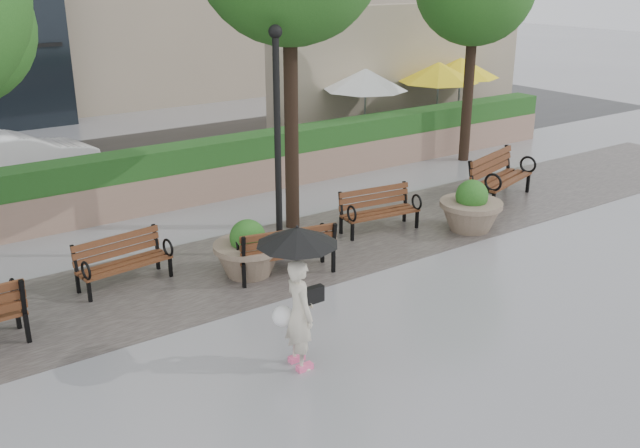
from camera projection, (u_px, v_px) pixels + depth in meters
ground at (363, 324)px, 10.81m from camera, size 100.00×100.00×0.00m
cobble_strip at (262, 261)px, 13.12m from camera, size 28.00×3.20×0.01m
hedge_wall at (170, 177)px, 15.97m from camera, size 24.00×0.80×1.35m
cafe_wall at (404, 68)px, 22.94m from camera, size 10.00×0.60×4.00m
cafe_hedge at (437, 130)px, 21.51m from camera, size 8.00×0.50×0.90m
asphalt_street at (111, 167)px, 19.27m from camera, size 40.00×7.00×0.00m
bench_1 at (125, 271)px, 12.06m from camera, size 1.63×0.80×0.84m
bench_2 at (285, 260)px, 12.44m from camera, size 1.84×1.03×0.93m
bench_3 at (379, 219)px, 14.52m from camera, size 1.69×0.84×0.87m
bench_4 at (500, 187)px, 16.45m from camera, size 2.12×1.32×1.07m
planter_left at (248, 254)px, 12.41m from camera, size 1.22×1.22×1.02m
planter_right at (471, 211)px, 14.52m from camera, size 1.27×1.27×1.07m
lamppost at (278, 159)px, 12.80m from camera, size 0.28×0.28×4.19m
patio_umb_white at (366, 80)px, 20.72m from camera, size 2.50×2.50×2.30m
patio_umb_yellow_a at (439, 73)px, 22.12m from camera, size 2.50×2.50×2.30m
patio_umb_yellow_b at (461, 68)px, 23.13m from camera, size 2.50×2.50×2.30m
car_right at (15, 159)px, 17.40m from camera, size 4.18×1.99×1.32m
pedestrian at (298, 284)px, 9.32m from camera, size 1.08×1.08×1.98m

